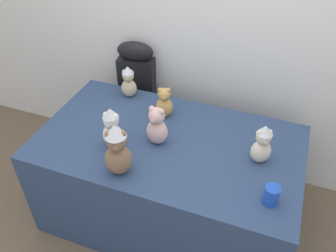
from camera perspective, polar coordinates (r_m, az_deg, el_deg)
The scene contains 11 objects.
ground_plane at distance 2.60m, azimuth -2.05°, elevation -18.00°, with size 10.00×10.00×0.00m, color brown.
wall_back at distance 2.50m, azimuth 6.16°, elevation 18.17°, with size 7.00×0.08×2.60m, color white.
display_table at distance 2.45m, azimuth 0.00°, elevation -8.79°, with size 1.65×0.94×0.72m, color navy.
instrument_case at distance 2.91m, azimuth -4.84°, elevation 4.22°, with size 0.29×0.15×1.04m.
teddy_bear_snow at distance 2.11m, azimuth -9.06°, elevation -0.32°, with size 0.13×0.12×0.28m.
teddy_bear_mocha at distance 1.91m, azimuth -8.20°, elevation -3.89°, with size 0.19×0.18×0.34m.
teddy_bear_cream at distance 2.05m, azimuth 15.00°, elevation -2.89°, with size 0.15×0.14×0.26m.
teddy_bear_honey at distance 2.34m, azimuth -0.62°, elevation 3.72°, with size 0.14×0.13×0.22m.
teddy_bear_blush at distance 2.11m, azimuth -1.80°, elevation -0.12°, with size 0.15×0.13×0.26m.
teddy_bear_sand at distance 2.55m, azimuth -6.41°, elevation 7.09°, with size 0.13×0.12×0.24m.
party_cup_blue at distance 1.90m, azimuth 16.37°, elevation -10.69°, with size 0.08×0.08×0.11m, color blue.
Camera 1 is at (0.58, -1.29, 2.17)m, focal length 37.66 mm.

